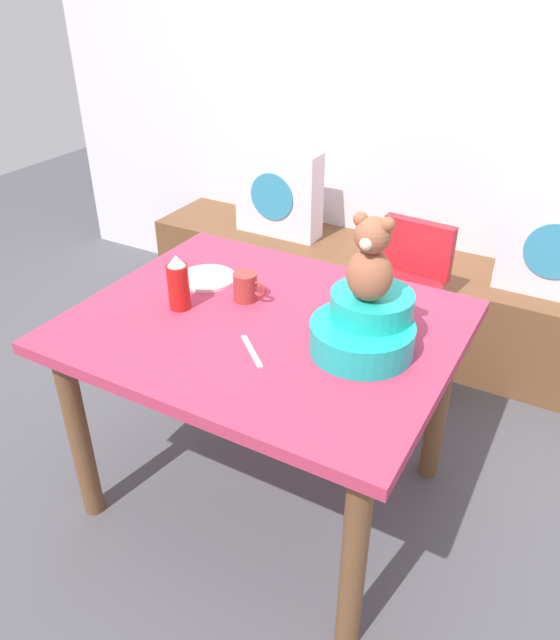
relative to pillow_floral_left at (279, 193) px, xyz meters
name	(u,v)px	position (x,y,z in m)	size (l,w,h in m)	color
ground_plane	(267,489)	(0.63, -1.20, -0.68)	(8.00, 8.00, 0.00)	#4C4C51
back_wall	(432,63)	(0.63, 0.29, 0.62)	(4.40, 0.10, 2.60)	silver
window_bench	(389,298)	(0.63, 0.02, -0.45)	(2.60, 0.44, 0.46)	brown
pillow_floral_left	(279,193)	(0.00, 0.00, 0.00)	(0.44, 0.15, 0.44)	silver
pillow_floral_right	(557,246)	(1.33, 0.00, 0.00)	(0.44, 0.15, 0.44)	silver
dining_table	(265,349)	(0.63, -1.20, -0.05)	(1.17, 0.95, 0.74)	#B73351
highchair	(401,292)	(0.82, -0.42, -0.16)	(0.34, 0.47, 0.79)	red
infant_seat_teal	(365,326)	(0.96, -1.19, 0.13)	(0.30, 0.33, 0.16)	#1AB3A4
teddy_bear	(371,261)	(0.96, -1.19, 0.34)	(0.13, 0.12, 0.25)	#9B5B3E
ketchup_bottle	(178,283)	(0.35, -1.26, 0.15)	(0.07, 0.07, 0.18)	red
coffee_mug	(246,287)	(0.51, -1.12, 0.11)	(0.12, 0.08, 0.09)	#9E332D
dinner_plate_near	(207,278)	(0.31, -1.06, 0.07)	(0.20, 0.20, 0.01)	white
cell_phone	(371,293)	(0.85, -0.88, 0.06)	(0.07, 0.14, 0.01)	black
table_fork	(252,351)	(0.68, -1.37, 0.06)	(0.02, 0.17, 0.01)	silver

